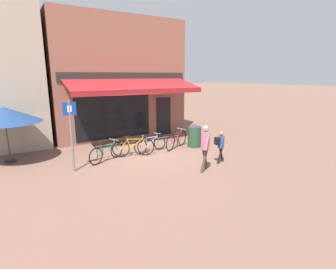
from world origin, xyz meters
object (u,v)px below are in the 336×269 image
(pedestrian_child, at_px, (220,143))
(parking_sign, at_px, (71,129))
(cafe_parasol, at_px, (4,115))
(bicycle_red, at_px, (176,140))
(bicycle_green, at_px, (107,152))
(bicycle_silver, at_px, (150,144))
(litter_bin, at_px, (194,135))
(bicycle_orange, at_px, (133,147))
(pedestrian_adult, at_px, (205,143))

(pedestrian_child, height_order, parking_sign, parking_sign)
(parking_sign, height_order, cafe_parasol, parking_sign)
(bicycle_red, bearing_deg, bicycle_green, 155.87)
(bicycle_red, bearing_deg, pedestrian_child, -110.64)
(bicycle_silver, bearing_deg, cafe_parasol, 154.39)
(bicycle_green, distance_m, bicycle_silver, 2.08)
(bicycle_silver, bearing_deg, parking_sign, -176.66)
(parking_sign, distance_m, cafe_parasol, 3.04)
(litter_bin, relative_size, parking_sign, 0.43)
(bicycle_orange, distance_m, bicycle_red, 2.21)
(cafe_parasol, bearing_deg, parking_sign, -50.51)
(bicycle_red, relative_size, parking_sign, 0.66)
(bicycle_orange, xyz_separation_m, pedestrian_child, (2.50, -2.53, 0.39))
(bicycle_orange, xyz_separation_m, litter_bin, (3.06, -0.14, 0.15))
(parking_sign, xyz_separation_m, cafe_parasol, (-1.92, 2.33, 0.34))
(bicycle_red, height_order, pedestrian_adult, pedestrian_adult)
(bicycle_orange, xyz_separation_m, bicycle_red, (2.20, 0.09, 0.00))
(pedestrian_adult, height_order, litter_bin, pedestrian_adult)
(litter_bin, relative_size, cafe_parasol, 0.41)
(bicycle_orange, height_order, litter_bin, litter_bin)
(pedestrian_child, xyz_separation_m, parking_sign, (-5.03, 1.95, 0.74))
(bicycle_silver, relative_size, bicycle_red, 1.03)
(bicycle_orange, bearing_deg, bicycle_silver, 29.08)
(bicycle_silver, relative_size, parking_sign, 0.68)
(bicycle_red, distance_m, pedestrian_adult, 3.14)
(litter_bin, height_order, cafe_parasol, cafe_parasol)
(pedestrian_child, bearing_deg, litter_bin, 81.36)
(bicycle_silver, relative_size, pedestrian_adult, 1.03)
(bicycle_silver, xyz_separation_m, parking_sign, (-3.41, -0.76, 1.17))
(pedestrian_child, bearing_deg, bicycle_green, 150.94)
(litter_bin, xyz_separation_m, cafe_parasol, (-7.51, 1.89, 1.32))
(bicycle_silver, relative_size, litter_bin, 1.57)
(pedestrian_adult, relative_size, litter_bin, 1.53)
(bicycle_silver, bearing_deg, pedestrian_adult, -88.74)
(bicycle_red, xyz_separation_m, pedestrian_child, (0.30, -2.62, 0.39))
(bicycle_green, distance_m, parking_sign, 1.85)
(bicycle_red, relative_size, pedestrian_adult, 1.00)
(pedestrian_child, distance_m, cafe_parasol, 8.23)
(bicycle_orange, bearing_deg, litter_bin, 14.97)
(bicycle_green, xyz_separation_m, bicycle_orange, (1.18, 0.09, 0.02))
(bicycle_orange, distance_m, bicycle_silver, 0.90)
(pedestrian_child, relative_size, cafe_parasol, 0.47)
(bicycle_green, xyz_separation_m, pedestrian_child, (3.68, -2.45, 0.42))
(bicycle_orange, bearing_deg, parking_sign, -149.59)
(bicycle_orange, height_order, cafe_parasol, cafe_parasol)
(parking_sign, bearing_deg, bicycle_orange, 12.88)
(bicycle_orange, xyz_separation_m, pedestrian_adult, (1.45, -2.89, 0.62))
(pedestrian_adult, distance_m, parking_sign, 4.63)
(bicycle_orange, bearing_deg, cafe_parasol, 176.03)
(pedestrian_child, height_order, litter_bin, pedestrian_child)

